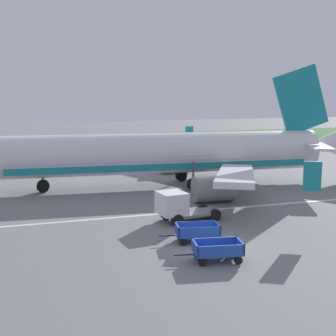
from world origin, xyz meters
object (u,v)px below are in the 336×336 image
baggage_cart_nearest (217,250)px  baggage_cart_second_in_row (197,232)px  service_truck_beside_carts (178,206)px  airplane (172,154)px

baggage_cart_nearest → baggage_cart_second_in_row: size_ratio=1.00×
baggage_cart_nearest → service_truck_beside_carts: (0.38, 7.51, 0.50)m
baggage_cart_nearest → service_truck_beside_carts: 7.54m
baggage_cart_second_in_row → baggage_cart_nearest: bearing=-92.0°
airplane → baggage_cart_nearest: (-3.50, -18.78, -2.45)m
airplane → baggage_cart_nearest: airplane is taller
airplane → baggage_cart_second_in_row: 16.09m
baggage_cart_nearest → airplane: bearing=79.4°
baggage_cart_second_in_row → service_truck_beside_carts: service_truck_beside_carts is taller
airplane → baggage_cart_second_in_row: airplane is taller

